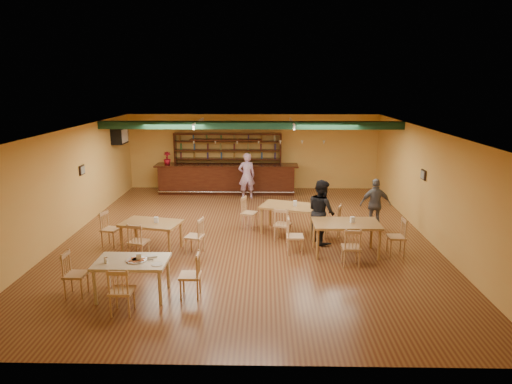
{
  "coord_description": "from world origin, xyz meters",
  "views": [
    {
      "loc": [
        0.48,
        -12.18,
        4.28
      ],
      "look_at": [
        0.23,
        0.6,
        1.15
      ],
      "focal_mm": 31.9,
      "sensor_mm": 36.0,
      "label": 1
    }
  ],
  "objects_px": {
    "dining_table_b": "(290,219)",
    "near_table": "(133,278)",
    "bar_counter": "(227,179)",
    "dining_table_d": "(345,238)",
    "patron_bar": "(247,176)",
    "patron_right_a": "(321,211)",
    "dining_table_c": "(152,236)"
  },
  "relations": [
    {
      "from": "dining_table_b",
      "to": "near_table",
      "type": "relative_size",
      "value": 1.12
    },
    {
      "from": "bar_counter",
      "to": "dining_table_d",
      "type": "bearing_deg",
      "value": -61.16
    },
    {
      "from": "dining_table_d",
      "to": "dining_table_b",
      "type": "bearing_deg",
      "value": 128.35
    },
    {
      "from": "patron_bar",
      "to": "patron_right_a",
      "type": "distance_m",
      "value": 5.21
    },
    {
      "from": "near_table",
      "to": "patron_right_a",
      "type": "relative_size",
      "value": 0.83
    },
    {
      "from": "dining_table_c",
      "to": "dining_table_d",
      "type": "height_order",
      "value": "dining_table_d"
    },
    {
      "from": "bar_counter",
      "to": "dining_table_d",
      "type": "height_order",
      "value": "bar_counter"
    },
    {
      "from": "dining_table_c",
      "to": "bar_counter",
      "type": "bearing_deg",
      "value": 89.78
    },
    {
      "from": "dining_table_d",
      "to": "patron_right_a",
      "type": "bearing_deg",
      "value": 120.99
    },
    {
      "from": "dining_table_b",
      "to": "near_table",
      "type": "bearing_deg",
      "value": -111.14
    },
    {
      "from": "dining_table_b",
      "to": "dining_table_c",
      "type": "xyz_separation_m",
      "value": [
        -3.66,
        -1.46,
        -0.03
      ]
    },
    {
      "from": "dining_table_c",
      "to": "patron_right_a",
      "type": "relative_size",
      "value": 0.85
    },
    {
      "from": "bar_counter",
      "to": "near_table",
      "type": "bearing_deg",
      "value": -97.67
    },
    {
      "from": "dining_table_b",
      "to": "patron_right_a",
      "type": "xyz_separation_m",
      "value": [
        0.8,
        -0.8,
        0.46
      ]
    },
    {
      "from": "near_table",
      "to": "patron_bar",
      "type": "height_order",
      "value": "patron_bar"
    },
    {
      "from": "bar_counter",
      "to": "dining_table_b",
      "type": "xyz_separation_m",
      "value": [
        2.21,
        -4.75,
        -0.16
      ]
    },
    {
      "from": "dining_table_c",
      "to": "dining_table_d",
      "type": "distance_m",
      "value": 4.98
    },
    {
      "from": "bar_counter",
      "to": "patron_right_a",
      "type": "distance_m",
      "value": 6.32
    },
    {
      "from": "dining_table_b",
      "to": "dining_table_c",
      "type": "relative_size",
      "value": 1.09
    },
    {
      "from": "dining_table_c",
      "to": "patron_bar",
      "type": "xyz_separation_m",
      "value": [
        2.26,
        5.38,
        0.49
      ]
    },
    {
      "from": "patron_bar",
      "to": "near_table",
      "type": "bearing_deg",
      "value": 62.7
    },
    {
      "from": "dining_table_b",
      "to": "patron_bar",
      "type": "distance_m",
      "value": 4.19
    },
    {
      "from": "bar_counter",
      "to": "dining_table_b",
      "type": "height_order",
      "value": "bar_counter"
    },
    {
      "from": "dining_table_c",
      "to": "dining_table_d",
      "type": "bearing_deg",
      "value": 10.53
    },
    {
      "from": "bar_counter",
      "to": "near_table",
      "type": "height_order",
      "value": "bar_counter"
    },
    {
      "from": "bar_counter",
      "to": "dining_table_c",
      "type": "relative_size",
      "value": 3.73
    },
    {
      "from": "dining_table_c",
      "to": "patron_bar",
      "type": "distance_m",
      "value": 5.85
    },
    {
      "from": "patron_right_a",
      "to": "dining_table_c",
      "type": "bearing_deg",
      "value": 73.76
    },
    {
      "from": "near_table",
      "to": "dining_table_d",
      "type": "bearing_deg",
      "value": 27.3
    },
    {
      "from": "dining_table_b",
      "to": "dining_table_d",
      "type": "xyz_separation_m",
      "value": [
        1.32,
        -1.67,
        0.01
      ]
    },
    {
      "from": "near_table",
      "to": "patron_right_a",
      "type": "xyz_separation_m",
      "value": [
        4.2,
        3.3,
        0.48
      ]
    },
    {
      "from": "near_table",
      "to": "patron_bar",
      "type": "xyz_separation_m",
      "value": [
        2.0,
        8.02,
        0.47
      ]
    }
  ]
}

